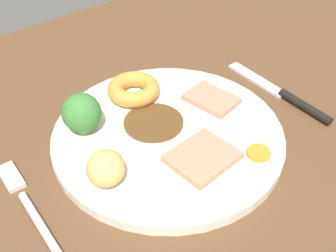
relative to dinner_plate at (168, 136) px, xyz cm
name	(u,v)px	position (x,y,z in cm)	size (l,w,h in cm)	color
dining_table	(161,170)	(-2.93, -2.31, -2.50)	(120.00, 84.00, 3.60)	brown
dinner_plate	(168,136)	(0.00, 0.00, 0.00)	(29.34, 29.34, 1.40)	silver
gravy_pool	(154,122)	(-0.42, 2.51, 0.85)	(7.76, 7.76, 0.30)	#563819
meat_slice_main	(211,99)	(8.60, 1.39, 1.10)	(6.75, 4.87, 0.80)	tan
meat_slice_under	(202,157)	(0.20, -6.34, 1.10)	(7.51, 6.39, 0.80)	tan
yorkshire_pudding	(134,89)	(0.94, 8.95, 1.82)	(7.24, 7.24, 2.24)	#C68938
roast_potato_left	(105,167)	(-10.38, -2.04, 2.65)	(4.31, 4.63, 3.90)	#D8B260
carrot_coin_front	(258,153)	(6.05, -9.78, 0.94)	(2.88, 2.88, 0.47)	orange
broccoli_floret	(82,113)	(-8.25, 6.64, 3.63)	(4.91, 4.91, 5.45)	#8CB766
fork	(27,203)	(-18.69, 1.12, -0.31)	(2.13, 15.28, 0.90)	silver
knife	(286,96)	(18.83, -3.36, -0.25)	(1.70, 18.50, 1.20)	black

